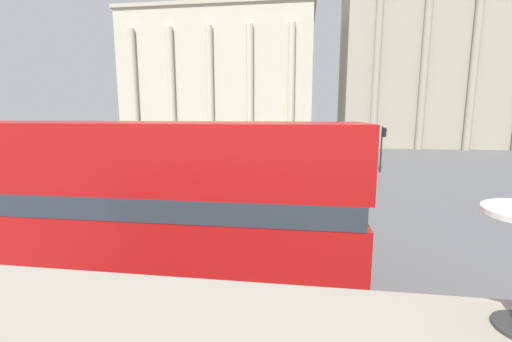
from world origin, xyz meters
name	(u,v)px	position (x,y,z in m)	size (l,w,h in m)	color
double_decker_bus	(125,206)	(-4.27, 4.62, 2.37)	(10.39, 2.66, 4.25)	black
plaza_building_left	(221,80)	(-13.00, 49.40, 9.57)	(27.74, 12.50, 19.14)	beige
plaza_building_right	(476,62)	(22.52, 49.31, 11.34)	(35.81, 12.31, 22.69)	#A39984
traffic_light_near	(251,177)	(-2.20, 9.77, 2.13)	(0.42, 0.24, 3.23)	black
traffic_light_mid	(239,148)	(-4.31, 18.48, 2.34)	(0.42, 0.24, 3.57)	black
traffic_light_far	(383,142)	(5.60, 24.57, 2.31)	(0.42, 0.24, 3.52)	black
pedestrian_black	(165,190)	(-6.51, 12.09, 1.01)	(0.32, 0.32, 1.75)	#282B33
pedestrian_grey	(330,191)	(0.94, 13.28, 0.91)	(0.32, 0.32, 1.59)	#282B33
pedestrian_red	(249,152)	(-5.22, 27.75, 1.06)	(0.32, 0.32, 1.82)	#282B33
pedestrian_blue	(229,150)	(-7.44, 29.76, 1.02)	(0.32, 0.32, 1.77)	#282B33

